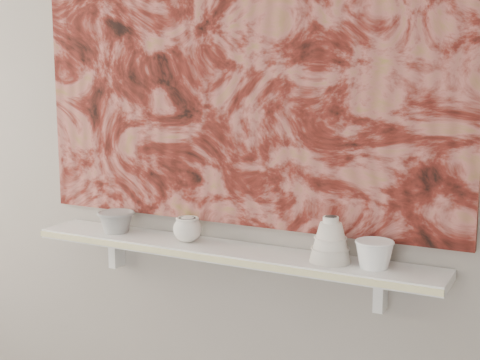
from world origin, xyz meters
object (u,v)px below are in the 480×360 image
Objects in this scene: cup_cream at (187,229)px; bell_vessel at (330,239)px; bowl_white at (374,254)px; bowl_grey at (116,221)px; shelf at (226,252)px; painting at (237,54)px.

cup_cream is 0.69× the size of bell_vessel.
bell_vessel reaches higher than bowl_white.
bell_vessel is at bearing 0.00° from bowl_grey.
bowl_white is (0.49, 0.00, 0.06)m from shelf.
cup_cream reaches higher than shelf.
bell_vessel is at bearing 180.00° from bowl_white.
cup_cream is 0.63m from bowl_white.
shelf is 14.79× the size of cup_cream.
painting is 0.65m from bell_vessel.
painting is 10.90× the size of bell_vessel.
painting is 0.72m from bowl_grey.
shelf is 0.44m from bowl_grey.
bowl_grey is at bearing -169.56° from painting.
bell_vessel is (0.35, -0.08, -0.54)m from painting.
cup_cream is (-0.14, -0.08, -0.57)m from painting.
bowl_white is at bearing 0.00° from cup_cream.
painting reaches higher than bell_vessel.
bell_vessel is (0.35, 0.00, 0.08)m from shelf.
painting reaches higher than bowl_grey.
bell_vessel is 0.14m from bowl_white.
bowl_grey is at bearing 180.00° from bell_vessel.
cup_cream reaches higher than bowl_white.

